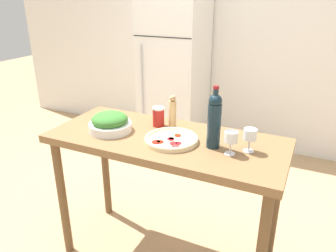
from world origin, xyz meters
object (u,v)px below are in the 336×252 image
wine_glass_near (231,138)px  wine_glass_far (250,135)px  wine_bottle (214,120)px  homemade_pizza (171,139)px  refrigerator (174,70)px  pepper_mill (173,112)px  salad_bowl (110,123)px  salt_canister (158,117)px

wine_glass_near → wine_glass_far: same height
wine_bottle → wine_glass_far: wine_bottle is taller
homemade_pizza → wine_glass_near: bearing=-1.5°
refrigerator → wine_glass_near: refrigerator is taller
refrigerator → wine_glass_near: bearing=-57.7°
pepper_mill → wine_glass_far: bearing=-15.0°
wine_bottle → wine_glass_far: size_ratio=2.69×
wine_bottle → homemade_pizza: wine_bottle is taller
refrigerator → wine_bottle: 1.98m
wine_glass_near → homemade_pizza: size_ratio=0.42×
wine_glass_near → wine_bottle: bearing=157.6°
salad_bowl → homemade_pizza: salad_bowl is taller
wine_glass_far → wine_bottle: bearing=-171.4°
pepper_mill → homemade_pizza: size_ratio=0.69×
salt_canister → wine_glass_far: bearing=-11.4°
refrigerator → salt_canister: size_ratio=14.40×
wine_glass_far → salt_canister: size_ratio=1.04×
wine_glass_near → pepper_mill: (-0.43, 0.21, 0.01)m
refrigerator → salad_bowl: refrigerator is taller
wine_glass_far → wine_glass_near: bearing=-138.7°
wine_bottle → wine_glass_far: (0.19, 0.03, -0.07)m
refrigerator → salad_bowl: size_ratio=6.85×
wine_glass_far → homemade_pizza: bearing=-171.4°
salad_bowl → salt_canister: salt_canister is taller
refrigerator → pepper_mill: size_ratio=8.45×
salad_bowl → homemade_pizza: 0.41m
pepper_mill → salt_canister: (-0.09, -0.02, -0.04)m
wine_glass_far → pepper_mill: (-0.51, 0.14, 0.01)m
salt_canister → wine_glass_near: bearing=-20.6°
wine_glass_near → salt_canister: wine_glass_near is taller
pepper_mill → homemade_pizza: bearing=-67.1°
refrigerator → salad_bowl: (0.35, -1.75, 0.06)m
salt_canister → salad_bowl: bearing=-139.0°
pepper_mill → salt_canister: size_ratio=1.70×
refrigerator → wine_bottle: refrigerator is taller
pepper_mill → wine_glass_near: bearing=-26.2°
salad_bowl → wine_bottle: bearing=4.5°
wine_glass_near → salad_bowl: (-0.75, -0.01, -0.04)m
homemade_pizza → salt_canister: size_ratio=2.48×
pepper_mill → salt_canister: bearing=-170.4°
refrigerator → wine_glass_near: (1.10, -1.75, 0.10)m
wine_glass_near → pepper_mill: 0.48m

